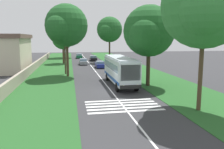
{
  "coord_description": "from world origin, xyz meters",
  "views": [
    {
      "loc": [
        -26.24,
        4.71,
        6.16
      ],
      "look_at": [
        2.56,
        -0.54,
        1.6
      ],
      "focal_mm": 37.17,
      "sensor_mm": 36.0,
      "label": 1
    }
  ],
  "objects": [
    {
      "name": "roadside_tree_right_2",
      "position": [
        -8.19,
        -6.03,
        8.63
      ],
      "size": [
        8.44,
        7.07,
        12.32
      ],
      "color": "#4C3826",
      "rests_on": "grass_verge_right"
    },
    {
      "name": "trailing_car_3",
      "position": [
        47.15,
        1.85,
        0.67
      ],
      "size": [
        4.3,
        1.78,
        1.43
      ],
      "color": "#145933",
      "rests_on": "ground"
    },
    {
      "name": "grass_verge_left",
      "position": [
        15.0,
        8.2,
        0.02
      ],
      "size": [
        120.0,
        8.0,
        0.04
      ],
      "primitive_type": "cube",
      "color": "#235623",
      "rests_on": "ground"
    },
    {
      "name": "trailing_car_1",
      "position": [
        28.99,
        1.61,
        0.67
      ],
      "size": [
        4.3,
        1.78,
        1.43
      ],
      "color": "gray",
      "rests_on": "ground"
    },
    {
      "name": "grass_verge_right",
      "position": [
        15.0,
        -8.2,
        0.02
      ],
      "size": [
        120.0,
        8.0,
        0.04
      ],
      "primitive_type": "cube",
      "color": "#235623",
      "rests_on": "ground"
    },
    {
      "name": "utility_pole",
      "position": [
        14.64,
        5.52,
        4.13
      ],
      "size": [
        0.24,
        1.4,
        7.89
      ],
      "color": "#473828",
      "rests_on": "grass_verge_left"
    },
    {
      "name": "roadside_tree_left_2",
      "position": [
        50.15,
        5.59,
        8.43
      ],
      "size": [
        8.78,
        7.55,
        12.36
      ],
      "color": "brown",
      "rests_on": "grass_verge_left"
    },
    {
      "name": "zebra_crossing",
      "position": [
        -5.93,
        0.0,
        0.0
      ],
      "size": [
        4.05,
        6.8,
        0.01
      ],
      "color": "silver",
      "rests_on": "ground"
    },
    {
      "name": "roadside_building",
      "position": [
        20.34,
        16.57,
        3.51
      ],
      "size": [
        12.7,
        8.05,
        6.94
      ],
      "color": "beige",
      "rests_on": "ground"
    },
    {
      "name": "roadside_tree_left_1",
      "position": [
        12.1,
        5.27,
        8.05
      ],
      "size": [
        8.01,
        6.78,
        11.58
      ],
      "color": "#4C3826",
      "rests_on": "grass_verge_left"
    },
    {
      "name": "ground",
      "position": [
        0.0,
        0.0,
        0.0
      ],
      "size": [
        160.0,
        160.0,
        0.0
      ],
      "primitive_type": "plane",
      "color": "#333335"
    },
    {
      "name": "centre_line",
      "position": [
        15.0,
        0.0,
        0.0
      ],
      "size": [
        110.0,
        0.16,
        0.01
      ],
      "primitive_type": "cube",
      "color": "silver",
      "rests_on": "ground"
    },
    {
      "name": "roadside_tree_right_1",
      "position": [
        2.61,
        -5.15,
        6.9
      ],
      "size": [
        8.07,
        6.55,
        10.34
      ],
      "color": "#3D2D1E",
      "rests_on": "grass_verge_right"
    },
    {
      "name": "roadside_tree_right_0",
      "position": [
        33.75,
        -5.42,
        8.31
      ],
      "size": [
        7.51,
        6.56,
        11.71
      ],
      "color": "#3D2D1E",
      "rests_on": "grass_verge_right"
    },
    {
      "name": "coach_bus",
      "position": [
        3.59,
        -1.8,
        2.15
      ],
      "size": [
        11.16,
        2.62,
        3.73
      ],
      "color": "silver",
      "rests_on": "ground"
    },
    {
      "name": "roadside_tree_left_0",
      "position": [
        32.39,
        6.41,
        5.93
      ],
      "size": [
        5.99,
        5.16,
        8.61
      ],
      "color": "#4C3826",
      "rests_on": "grass_verge_left"
    },
    {
      "name": "trailing_car_0",
      "position": [
        22.29,
        -1.53,
        0.67
      ],
      "size": [
        4.3,
        1.78,
        1.43
      ],
      "color": "navy",
      "rests_on": "ground"
    },
    {
      "name": "roadside_wall",
      "position": [
        20.0,
        11.6,
        0.77
      ],
      "size": [
        70.0,
        0.4,
        1.45
      ],
      "primitive_type": "cube",
      "color": "#9E937F",
      "rests_on": "grass_verge_left"
    },
    {
      "name": "trailing_car_2",
      "position": [
        38.01,
        -1.72,
        0.67
      ],
      "size": [
        4.3,
        1.78,
        1.43
      ],
      "color": "black",
      "rests_on": "ground"
    }
  ]
}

